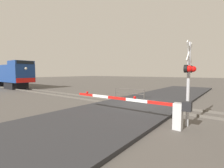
# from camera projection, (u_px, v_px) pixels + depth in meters

# --- Properties ---
(ground_plane) EXTENTS (160.00, 160.00, 0.00)m
(ground_plane) POSITION_uv_depth(u_px,v_px,m) (139.00, 106.00, 12.00)
(ground_plane) COLOR #514C47
(rail_track_left) EXTENTS (0.08, 80.00, 0.15)m
(rail_track_left) POSITION_uv_depth(u_px,v_px,m) (134.00, 106.00, 11.43)
(rail_track_left) COLOR #59544C
(rail_track_left) RESTS_ON ground_plane
(rail_track_right) EXTENTS (0.08, 80.00, 0.15)m
(rail_track_right) POSITION_uv_depth(u_px,v_px,m) (143.00, 103.00, 12.57)
(rail_track_right) COLOR #59544C
(rail_track_right) RESTS_ON ground_plane
(road_surface) EXTENTS (36.00, 5.81, 0.16)m
(road_surface) POSITION_uv_depth(u_px,v_px,m) (139.00, 105.00, 12.00)
(road_surface) COLOR #2D2D30
(road_surface) RESTS_ON ground_plane
(locomotive) EXTENTS (2.71, 15.09, 4.18)m
(locomotive) POSITION_uv_depth(u_px,v_px,m) (6.00, 74.00, 27.02)
(locomotive) COLOR black
(locomotive) RESTS_ON ground_plane
(crossing_signal) EXTENTS (1.18, 0.33, 3.86)m
(crossing_signal) POSITION_uv_depth(u_px,v_px,m) (189.00, 75.00, 7.28)
(crossing_signal) COLOR #ADADB2
(crossing_signal) RESTS_ON ground_plane
(crossing_gate) EXTENTS (0.36, 6.83, 1.27)m
(crossing_gate) POSITION_uv_depth(u_px,v_px,m) (156.00, 108.00, 7.56)
(crossing_gate) COLOR silver
(crossing_gate) RESTS_ON ground_plane
(guard_railing) EXTENTS (0.08, 3.23, 0.95)m
(guard_railing) POSITION_uv_depth(u_px,v_px,m) (129.00, 92.00, 15.23)
(guard_railing) COLOR #4C4742
(guard_railing) RESTS_ON ground_plane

